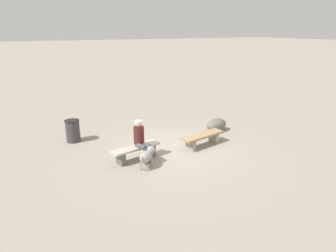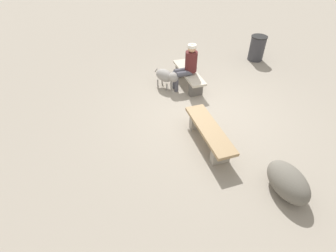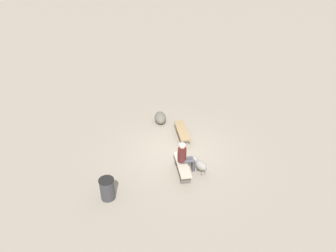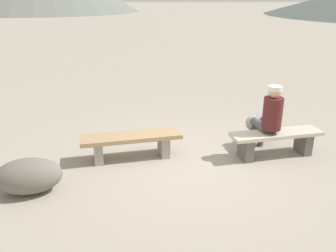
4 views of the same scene
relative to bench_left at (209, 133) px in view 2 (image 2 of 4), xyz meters
name	(u,v)px [view 2 (image 2 of 4)]	position (x,y,z in m)	size (l,w,h in m)	color
ground	(206,114)	(1.11, -0.20, -0.34)	(210.00, 210.00, 0.06)	#9E9384
bench_left	(209,133)	(0.00, 0.00, 0.00)	(1.82, 0.80, 0.45)	gray
bench_right	(189,76)	(2.59, 0.02, -0.01)	(1.72, 0.75, 0.46)	#605B56
seated_person	(188,64)	(2.45, 0.08, 0.45)	(0.44, 0.69, 1.32)	#511E1E
dog	(166,76)	(2.50, 0.69, 0.08)	(0.74, 0.70, 0.59)	gray
trash_bin	(257,48)	(4.09, -2.64, 0.11)	(0.55, 0.55, 0.84)	#38383D
boulder	(288,182)	(-1.44, -1.13, -0.05)	(0.98, 0.58, 0.54)	#6B665B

